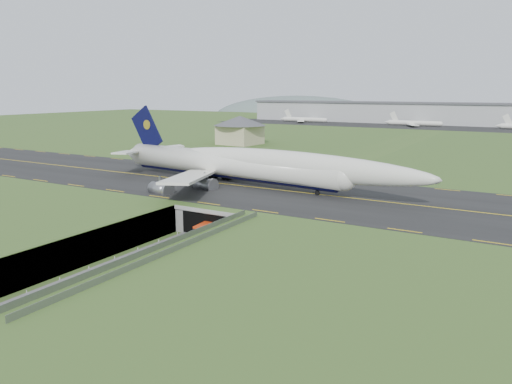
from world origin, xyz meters
The scene contains 10 objects.
ground centered at (0.00, 0.00, 0.00)m, with size 900.00×900.00×0.00m, color #345622.
airfield_deck centered at (0.00, 0.00, 3.00)m, with size 800.00×800.00×6.00m, color gray.
trench_road centered at (0.00, -7.50, 0.10)m, with size 12.00×75.00×0.20m, color slate.
taxiway centered at (0.00, 33.00, 6.09)m, with size 800.00×44.00×0.18m, color black.
tunnel_portal centered at (0.00, 16.71, 3.33)m, with size 17.00×22.30×6.00m.
guideway centered at (11.00, -19.11, 5.32)m, with size 3.00×53.00×7.05m.
jumbo_jet centered at (-5.53, 34.12, 11.50)m, with size 96.35×61.37×20.42m.
shuttle_tram centered at (1.45, 7.33, 1.84)m, with size 3.88×8.53×3.36m.
service_building centered at (-60.05, 117.88, 13.63)m, with size 25.39×25.39×12.87m.
cargo_terminal centered at (-0.21, 299.41, 13.96)m, with size 320.00×67.00×15.60m.
Camera 1 is at (59.73, -73.84, 30.36)m, focal length 35.00 mm.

